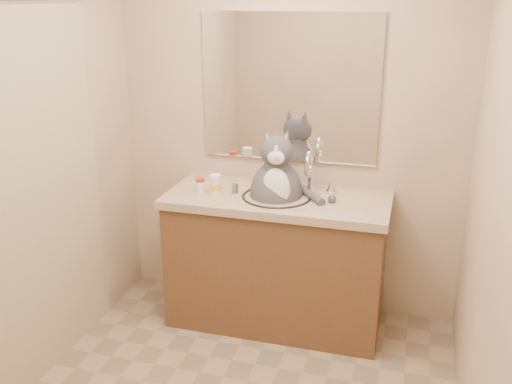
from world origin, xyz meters
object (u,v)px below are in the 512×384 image
cat (277,189)px  grey_canister (235,188)px  pill_bottle_redcap (200,185)px  pill_bottle_orange (216,185)px

cat → grey_canister: cat is taller
pill_bottle_redcap → grey_canister: (0.21, 0.04, -0.01)m
grey_canister → pill_bottle_orange: bearing=-155.1°
pill_bottle_redcap → pill_bottle_orange: size_ratio=0.73×
cat → grey_canister: (-0.25, -0.02, -0.01)m
cat → grey_canister: size_ratio=10.42×
cat → pill_bottle_redcap: size_ratio=7.12×
pill_bottle_redcap → pill_bottle_orange: bearing=-5.4°
pill_bottle_orange → grey_canister: pill_bottle_orange is taller
pill_bottle_redcap → grey_canister: size_ratio=1.46×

